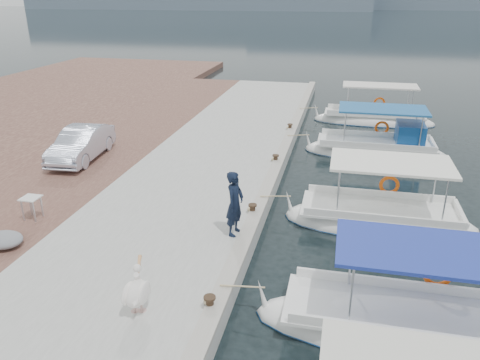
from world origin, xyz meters
name	(u,v)px	position (x,y,z in m)	size (l,w,h in m)	color
ground	(254,252)	(0.00, 0.00, 0.00)	(400.00, 400.00, 0.00)	black
concrete_quay	(205,175)	(-3.00, 5.00, 0.25)	(6.00, 40.00, 0.50)	#A3A39E
quay_curb	(273,174)	(-0.22, 5.00, 0.56)	(0.44, 40.00, 0.12)	#A29C90
cobblestone_strip	(93,166)	(-8.00, 5.00, 0.25)	(4.00, 40.00, 0.50)	brown
fishing_caique_b	(425,332)	(4.45, -2.78, 0.12)	(7.72, 2.24, 2.83)	white
fishing_caique_c	(379,221)	(3.72, 2.59, 0.12)	(6.25, 2.39, 2.83)	white
fishing_caique_d	(377,150)	(3.98, 10.02, 0.20)	(6.58, 2.41, 2.83)	white
fishing_caique_e	(373,121)	(4.04, 15.80, 0.13)	(6.91, 2.03, 2.83)	white
mooring_bollards	(253,208)	(-0.35, 1.50, 0.69)	(0.28, 20.28, 0.33)	black
pelican	(137,292)	(-1.90, -3.93, 1.02)	(0.64, 1.31, 1.02)	tan
fisherman	(235,204)	(-0.60, 0.08, 1.48)	(0.72, 0.47, 1.96)	black
parked_car	(81,144)	(-8.49, 5.14, 1.18)	(1.43, 4.10, 1.35)	silver
tarp_bundle	(3,240)	(-6.80, -2.07, 0.70)	(1.10, 0.90, 0.40)	gray
folding_table	(31,203)	(-7.06, -0.35, 1.02)	(0.55, 0.55, 0.73)	silver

